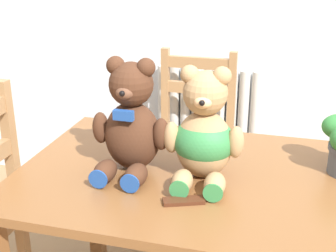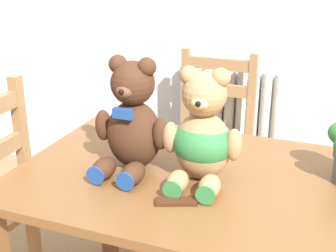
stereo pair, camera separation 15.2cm
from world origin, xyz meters
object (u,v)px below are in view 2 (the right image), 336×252
object	(u,v)px
wooden_chair_behind	(208,144)
teddy_bear_right	(202,137)
teddy_bear_left	(132,122)
chocolate_bar	(176,202)

from	to	relation	value
wooden_chair_behind	teddy_bear_right	distance (m)	0.97
wooden_chair_behind	teddy_bear_left	xyz separation A→B (m)	(-0.02, -0.86, 0.42)
chocolate_bar	teddy_bear_right	bearing A→B (deg)	83.29
teddy_bear_right	chocolate_bar	size ratio (longest dim) A/B	3.02
teddy_bear_right	teddy_bear_left	bearing A→B (deg)	-2.94
teddy_bear_left	chocolate_bar	xyz separation A→B (m)	(0.22, -0.17, -0.16)
wooden_chair_behind	chocolate_bar	bearing A→B (deg)	101.19
wooden_chair_behind	teddy_bear_right	size ratio (longest dim) A/B	2.49
wooden_chair_behind	chocolate_bar	world-z (taller)	wooden_chair_behind
wooden_chair_behind	chocolate_bar	xyz separation A→B (m)	(0.20, -1.04, 0.26)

